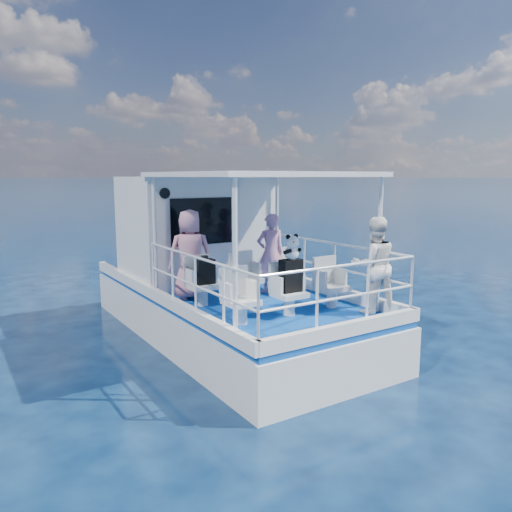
# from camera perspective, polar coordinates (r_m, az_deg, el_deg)

# --- Properties ---
(ground) EXTENTS (2000.00, 2000.00, 0.00)m
(ground) POSITION_cam_1_polar(r_m,az_deg,el_deg) (9.25, -0.35, -10.55)
(ground) COLOR #061632
(ground) RESTS_ON ground
(hull) EXTENTS (3.00, 7.00, 1.60)m
(hull) POSITION_cam_1_polar(r_m,az_deg,el_deg) (10.06, -3.43, -8.91)
(hull) COLOR white
(hull) RESTS_ON ground
(deck) EXTENTS (2.90, 6.90, 0.10)m
(deck) POSITION_cam_1_polar(r_m,az_deg,el_deg) (9.83, -3.47, -4.20)
(deck) COLOR #0B42A1
(deck) RESTS_ON hull
(cabin) EXTENTS (2.85, 2.00, 2.20)m
(cabin) POSITION_cam_1_polar(r_m,az_deg,el_deg) (10.78, -6.90, 3.13)
(cabin) COLOR white
(cabin) RESTS_ON deck
(canopy) EXTENTS (3.00, 3.20, 0.08)m
(canopy) POSITION_cam_1_polar(r_m,az_deg,el_deg) (8.54, 0.35, 9.31)
(canopy) COLOR white
(canopy) RESTS_ON cabin
(canopy_posts) EXTENTS (2.77, 2.97, 2.20)m
(canopy_posts) POSITION_cam_1_polar(r_m,az_deg,el_deg) (8.57, 0.52, 1.66)
(canopy_posts) COLOR white
(canopy_posts) RESTS_ON deck
(railings) EXTENTS (2.84, 3.59, 1.00)m
(railings) POSITION_cam_1_polar(r_m,az_deg,el_deg) (8.40, 1.73, -2.64)
(railings) COLOR white
(railings) RESTS_ON deck
(seat_port_fwd) EXTENTS (0.48, 0.46, 0.38)m
(seat_port_fwd) POSITION_cam_1_polar(r_m,az_deg,el_deg) (8.68, -6.12, -4.40)
(seat_port_fwd) COLOR silver
(seat_port_fwd) RESTS_ON deck
(seat_center_fwd) EXTENTS (0.48, 0.46, 0.38)m
(seat_center_fwd) POSITION_cam_1_polar(r_m,az_deg,el_deg) (9.10, -1.03, -3.71)
(seat_center_fwd) COLOR silver
(seat_center_fwd) RESTS_ON deck
(seat_stbd_fwd) EXTENTS (0.48, 0.46, 0.38)m
(seat_stbd_fwd) POSITION_cam_1_polar(r_m,az_deg,el_deg) (9.59, 3.56, -3.06)
(seat_stbd_fwd) COLOR silver
(seat_stbd_fwd) RESTS_ON deck
(seat_port_aft) EXTENTS (0.48, 0.46, 0.38)m
(seat_port_aft) POSITION_cam_1_polar(r_m,az_deg,el_deg) (7.57, -1.70, -6.37)
(seat_port_aft) COLOR silver
(seat_port_aft) RESTS_ON deck
(seat_center_aft) EXTENTS (0.48, 0.46, 0.38)m
(seat_center_aft) POSITION_cam_1_polar(r_m,az_deg,el_deg) (8.06, 3.83, -5.44)
(seat_center_aft) COLOR silver
(seat_center_aft) RESTS_ON deck
(seat_stbd_aft) EXTENTS (0.48, 0.46, 0.38)m
(seat_stbd_aft) POSITION_cam_1_polar(r_m,az_deg,el_deg) (8.61, 8.68, -4.58)
(seat_stbd_aft) COLOR silver
(seat_stbd_aft) RESTS_ON deck
(passenger_port_fwd) EXTENTS (0.73, 0.63, 1.63)m
(passenger_port_fwd) POSITION_cam_1_polar(r_m,az_deg,el_deg) (9.05, -7.51, 0.17)
(passenger_port_fwd) COLOR pink
(passenger_port_fwd) RESTS_ON deck
(passenger_stbd_fwd) EXTENTS (0.61, 0.47, 1.51)m
(passenger_stbd_fwd) POSITION_cam_1_polar(r_m,az_deg,el_deg) (9.50, 1.68, 0.31)
(passenger_stbd_fwd) COLOR #C17DA0
(passenger_stbd_fwd) RESTS_ON deck
(passenger_stbd_aft) EXTENTS (0.93, 0.84, 1.57)m
(passenger_stbd_aft) POSITION_cam_1_polar(r_m,az_deg,el_deg) (8.30, 13.33, -1.04)
(passenger_stbd_aft) COLOR white
(passenger_stbd_aft) RESTS_ON deck
(backpack_port) EXTENTS (0.33, 0.18, 0.43)m
(backpack_port) POSITION_cam_1_polar(r_m,az_deg,el_deg) (8.59, -5.87, -1.79)
(backpack_port) COLOR black
(backpack_port) RESTS_ON seat_port_fwd
(backpack_center) EXTENTS (0.35, 0.20, 0.53)m
(backpack_center) POSITION_cam_1_polar(r_m,az_deg,el_deg) (7.97, 4.00, -2.25)
(backpack_center) COLOR black
(backpack_center) RESTS_ON seat_center_aft
(compact_camera) EXTENTS (0.11, 0.07, 0.07)m
(compact_camera) POSITION_cam_1_polar(r_m,az_deg,el_deg) (8.55, -5.89, -0.16)
(compact_camera) COLOR black
(compact_camera) RESTS_ON backpack_port
(panda) EXTENTS (0.26, 0.22, 0.40)m
(panda) POSITION_cam_1_polar(r_m,az_deg,el_deg) (7.88, 4.12, 1.02)
(panda) COLOR white
(panda) RESTS_ON backpack_center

